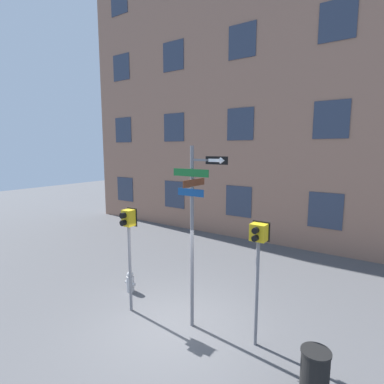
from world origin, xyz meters
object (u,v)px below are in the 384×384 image
at_px(street_sign_pole, 194,221).
at_px(fire_hydrant, 130,282).
at_px(pedestrian_signal_left, 129,232).
at_px(pedestrian_signal_right, 258,250).
at_px(trash_bin, 315,374).

relative_size(street_sign_pole, fire_hydrant, 6.92).
height_order(street_sign_pole, fire_hydrant, street_sign_pole).
xyz_separation_m(street_sign_pole, pedestrian_signal_left, (-1.88, -0.36, -0.49)).
bearing_deg(street_sign_pole, pedestrian_signal_right, 7.45).
bearing_deg(pedestrian_signal_right, pedestrian_signal_left, -170.71).
bearing_deg(trash_bin, pedestrian_signal_left, 177.38).
bearing_deg(trash_bin, fire_hydrant, 169.86).
bearing_deg(pedestrian_signal_right, street_sign_pole, -172.55).
xyz_separation_m(street_sign_pole, fire_hydrant, (-2.71, 0.44, -2.41)).
relative_size(pedestrian_signal_left, fire_hydrant, 4.40).
xyz_separation_m(pedestrian_signal_left, fire_hydrant, (-0.84, 0.80, -1.92)).
bearing_deg(fire_hydrant, trash_bin, -10.14).
relative_size(pedestrian_signal_left, pedestrian_signal_right, 1.00).
relative_size(street_sign_pole, trash_bin, 4.99).
bearing_deg(fire_hydrant, pedestrian_signal_left, -43.63).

